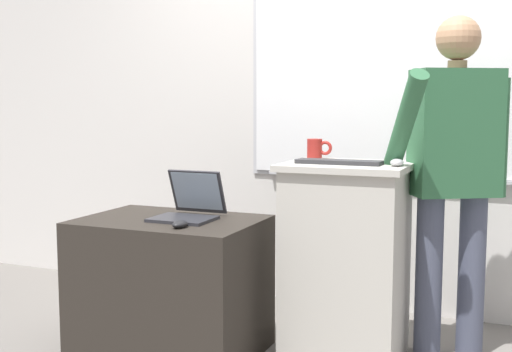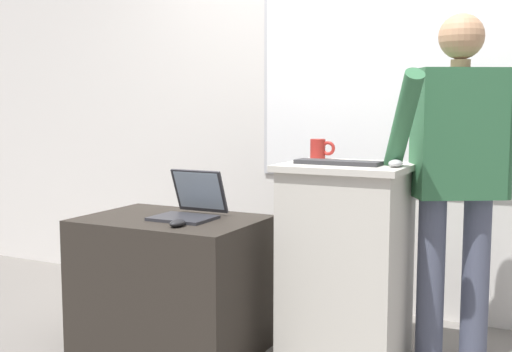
# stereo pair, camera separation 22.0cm
# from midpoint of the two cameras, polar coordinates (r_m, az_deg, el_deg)

# --- Properties ---
(back_wall) EXTENTS (6.40, 0.17, 2.71)m
(back_wall) POSITION_cam_midpoint_polar(r_m,az_deg,el_deg) (4.00, 5.41, 7.97)
(back_wall) COLOR silver
(back_wall) RESTS_ON ground_plane
(lectern_podium) EXTENTS (0.60, 0.53, 0.96)m
(lectern_podium) POSITION_cam_midpoint_polar(r_m,az_deg,el_deg) (3.19, 6.05, -7.48)
(lectern_podium) COLOR #BCB7AD
(lectern_podium) RESTS_ON ground_plane
(side_desk) EXTENTS (0.88, 0.63, 0.68)m
(side_desk) POSITION_cam_midpoint_polar(r_m,az_deg,el_deg) (3.31, -9.50, -9.61)
(side_desk) COLOR #28231E
(side_desk) RESTS_ON ground_plane
(person_presenter) EXTENTS (0.57, 0.69, 1.66)m
(person_presenter) POSITION_cam_midpoint_polar(r_m,az_deg,el_deg) (3.19, 15.31, 0.97)
(person_presenter) COLOR #474C60
(person_presenter) RESTS_ON ground_plane
(laptop) EXTENTS (0.30, 0.32, 0.24)m
(laptop) POSITION_cam_midpoint_polar(r_m,az_deg,el_deg) (3.23, -7.85, -2.62)
(laptop) COLOR #28282D
(laptop) RESTS_ON side_desk
(wireless_keyboard) EXTENTS (0.41, 0.12, 0.02)m
(wireless_keyboard) POSITION_cam_midpoint_polar(r_m,az_deg,el_deg) (3.05, 5.34, 1.24)
(wireless_keyboard) COLOR #2D2D30
(wireless_keyboard) RESTS_ON lectern_podium
(computer_mouse_by_laptop) EXTENTS (0.06, 0.10, 0.03)m
(computer_mouse_by_laptop) POSITION_cam_midpoint_polar(r_m,az_deg,el_deg) (2.99, -8.88, -4.26)
(computer_mouse_by_laptop) COLOR black
(computer_mouse_by_laptop) RESTS_ON side_desk
(computer_mouse_by_keyboard) EXTENTS (0.06, 0.10, 0.03)m
(computer_mouse_by_keyboard) POSITION_cam_midpoint_polar(r_m,az_deg,el_deg) (2.98, 10.37, 1.18)
(computer_mouse_by_keyboard) COLOR #BCBCC1
(computer_mouse_by_keyboard) RESTS_ON lectern_podium
(coffee_mug) EXTENTS (0.13, 0.08, 0.10)m
(coffee_mug) POSITION_cam_midpoint_polar(r_m,az_deg,el_deg) (3.36, 3.49, 2.45)
(coffee_mug) COLOR maroon
(coffee_mug) RESTS_ON lectern_podium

